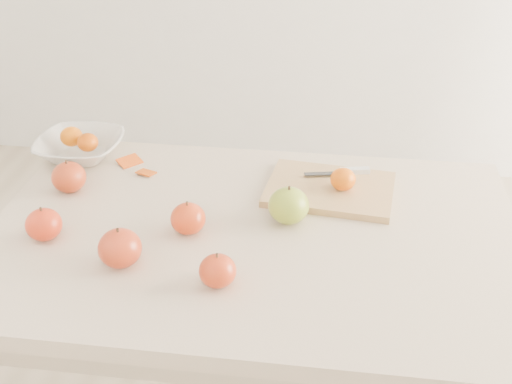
# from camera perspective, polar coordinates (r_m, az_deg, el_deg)

# --- Properties ---
(table) EXTENTS (1.20, 0.80, 0.75)m
(table) POSITION_cam_1_polar(r_m,az_deg,el_deg) (1.50, -0.26, -6.52)
(table) COLOR beige
(table) RESTS_ON ground
(cutting_board) EXTENTS (0.33, 0.26, 0.02)m
(cutting_board) POSITION_cam_1_polar(r_m,az_deg,el_deg) (1.59, 6.58, 0.25)
(cutting_board) COLOR tan
(cutting_board) RESTS_ON table
(board_tangerine) EXTENTS (0.06, 0.06, 0.05)m
(board_tangerine) POSITION_cam_1_polar(r_m,az_deg,el_deg) (1.57, 7.74, 1.14)
(board_tangerine) COLOR orange
(board_tangerine) RESTS_ON cutting_board
(fruit_bowl) EXTENTS (0.23, 0.23, 0.06)m
(fruit_bowl) POSITION_cam_1_polar(r_m,az_deg,el_deg) (1.81, -15.36, 3.84)
(fruit_bowl) COLOR silver
(fruit_bowl) RESTS_ON table
(bowl_tangerine_near) EXTENTS (0.06, 0.06, 0.05)m
(bowl_tangerine_near) POSITION_cam_1_polar(r_m,az_deg,el_deg) (1.82, -16.09, 4.77)
(bowl_tangerine_near) COLOR orange
(bowl_tangerine_near) RESTS_ON fruit_bowl
(bowl_tangerine_far) EXTENTS (0.06, 0.06, 0.05)m
(bowl_tangerine_far) POSITION_cam_1_polar(r_m,az_deg,el_deg) (1.77, -14.74, 4.30)
(bowl_tangerine_far) COLOR #DA6007
(bowl_tangerine_far) RESTS_ON fruit_bowl
(orange_peel_a) EXTENTS (0.07, 0.07, 0.01)m
(orange_peel_a) POSITION_cam_1_polar(r_m,az_deg,el_deg) (1.76, -11.16, 2.59)
(orange_peel_a) COLOR #D34B0E
(orange_peel_a) RESTS_ON table
(orange_peel_b) EXTENTS (0.05, 0.05, 0.01)m
(orange_peel_b) POSITION_cam_1_polar(r_m,az_deg,el_deg) (1.69, -9.74, 1.65)
(orange_peel_b) COLOR #C34B0D
(orange_peel_b) RESTS_ON table
(paring_knife) EXTENTS (0.17, 0.06, 0.01)m
(paring_knife) POSITION_cam_1_polar(r_m,az_deg,el_deg) (1.65, 8.32, 1.84)
(paring_knife) COLOR silver
(paring_knife) RESTS_ON cutting_board
(apple_green) EXTENTS (0.09, 0.09, 0.08)m
(apple_green) POSITION_cam_1_polar(r_m,az_deg,el_deg) (1.46, 2.92, -1.21)
(apple_green) COLOR olive
(apple_green) RESTS_ON table
(apple_red_a) EXTENTS (0.08, 0.08, 0.08)m
(apple_red_a) POSITION_cam_1_polar(r_m,az_deg,el_deg) (1.64, -16.30, 1.28)
(apple_red_a) COLOR maroon
(apple_red_a) RESTS_ON table
(apple_red_d) EXTENTS (0.08, 0.08, 0.07)m
(apple_red_d) POSITION_cam_1_polar(r_m,az_deg,el_deg) (1.47, -18.35, -2.76)
(apple_red_d) COLOR #A50202
(apple_red_d) RESTS_ON table
(apple_red_e) EXTENTS (0.07, 0.07, 0.07)m
(apple_red_e) POSITION_cam_1_polar(r_m,az_deg,el_deg) (1.27, -3.44, -7.01)
(apple_red_e) COLOR #A51319
(apple_red_e) RESTS_ON table
(apple_red_b) EXTENTS (0.08, 0.08, 0.07)m
(apple_red_b) POSITION_cam_1_polar(r_m,az_deg,el_deg) (1.43, -6.06, -2.36)
(apple_red_b) COLOR #A5060A
(apple_red_b) RESTS_ON table
(apple_red_c) EXTENTS (0.09, 0.09, 0.08)m
(apple_red_c) POSITION_cam_1_polar(r_m,az_deg,el_deg) (1.35, -12.00, -4.91)
(apple_red_c) COLOR maroon
(apple_red_c) RESTS_ON table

